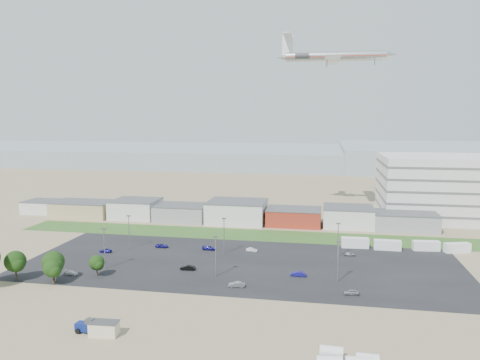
% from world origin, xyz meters
% --- Properties ---
extents(ground, '(700.00, 700.00, 0.00)m').
position_xyz_m(ground, '(0.00, 0.00, 0.00)').
color(ground, '#867655').
rests_on(ground, ground).
extents(parking_lot, '(120.00, 50.00, 0.01)m').
position_xyz_m(parking_lot, '(5.00, 20.00, 0.01)').
color(parking_lot, black).
rests_on(parking_lot, ground).
extents(grass_strip, '(160.00, 16.00, 0.02)m').
position_xyz_m(grass_strip, '(0.00, 52.00, 0.01)').
color(grass_strip, '#325921').
rests_on(grass_strip, ground).
extents(hills_backdrop, '(700.00, 200.00, 9.00)m').
position_xyz_m(hills_backdrop, '(40.00, 315.00, 4.50)').
color(hills_backdrop, gray).
rests_on(hills_backdrop, ground).
extents(building_row, '(170.00, 20.00, 8.00)m').
position_xyz_m(building_row, '(-17.00, 71.00, 4.00)').
color(building_row, silver).
rests_on(building_row, ground).
extents(portable_shed, '(5.52, 3.12, 2.70)m').
position_xyz_m(portable_shed, '(-12.21, -27.48, 1.35)').
color(portable_shed, beige).
rests_on(portable_shed, ground).
extents(telehandler, '(6.90, 2.89, 2.80)m').
position_xyz_m(telehandler, '(-15.95, -27.01, 1.40)').
color(telehandler, navy).
rests_on(telehandler, ground).
extents(storage_tank_nw, '(3.98, 2.18, 2.32)m').
position_xyz_m(storage_tank_nw, '(29.08, -28.25, 1.16)').
color(storage_tank_nw, silver).
rests_on(storage_tank_nw, ground).
extents(storage_tank_ne, '(3.71, 1.96, 2.19)m').
position_xyz_m(storage_tank_ne, '(34.79, -29.56, 1.09)').
color(storage_tank_ne, silver).
rests_on(storage_tank_ne, ground).
extents(box_trailer_a, '(8.44, 3.07, 3.11)m').
position_xyz_m(box_trailer_a, '(36.87, 41.97, 1.56)').
color(box_trailer_a, silver).
rests_on(box_trailer_a, ground).
extents(box_trailer_b, '(8.04, 2.64, 3.00)m').
position_xyz_m(box_trailer_b, '(46.47, 41.22, 1.50)').
color(box_trailer_b, silver).
rests_on(box_trailer_b, ground).
extents(box_trailer_c, '(8.01, 3.18, 2.93)m').
position_xyz_m(box_trailer_c, '(57.96, 42.67, 1.46)').
color(box_trailer_c, silver).
rests_on(box_trailer_c, ground).
extents(box_trailer_d, '(7.95, 4.37, 2.85)m').
position_xyz_m(box_trailer_d, '(66.69, 42.06, 1.42)').
color(box_trailer_d, silver).
rests_on(box_trailer_d, ground).
extents(tree_left, '(5.58, 5.58, 8.37)m').
position_xyz_m(tree_left, '(-47.69, -3.49, 4.19)').
color(tree_left, black).
rests_on(tree_left, ground).
extents(tree_mid, '(5.78, 5.78, 8.67)m').
position_xyz_m(tree_mid, '(-37.78, -2.83, 4.34)').
color(tree_mid, black).
rests_on(tree_mid, ground).
extents(tree_right, '(4.72, 4.72, 7.09)m').
position_xyz_m(tree_right, '(-36.86, -4.66, 3.54)').
color(tree_right, black).
rests_on(tree_right, ground).
extents(tree_near, '(4.13, 4.13, 6.20)m').
position_xyz_m(tree_near, '(-29.26, 2.79, 3.10)').
color(tree_near, black).
rests_on(tree_near, ground).
extents(lightpole_front_l, '(1.29, 0.54, 10.97)m').
position_xyz_m(lightpole_front_l, '(-30.02, 8.72, 5.49)').
color(lightpole_front_l, slate).
rests_on(lightpole_front_l, ground).
extents(lightpole_front_m, '(1.23, 0.51, 10.44)m').
position_xyz_m(lightpole_front_m, '(0.51, 8.05, 5.22)').
color(lightpole_front_m, slate).
rests_on(lightpole_front_m, ground).
extents(lightpole_front_r, '(1.20, 0.50, 10.23)m').
position_xyz_m(lightpole_front_r, '(30.90, 9.66, 5.12)').
color(lightpole_front_r, slate).
rests_on(lightpole_front_r, ground).
extents(lightpole_back_l, '(1.22, 0.51, 10.38)m').
position_xyz_m(lightpole_back_l, '(-31.65, 28.23, 5.19)').
color(lightpole_back_l, slate).
rests_on(lightpole_back_l, ground).
extents(lightpole_back_m, '(1.27, 0.53, 10.79)m').
position_xyz_m(lightpole_back_m, '(-1.71, 28.03, 5.39)').
color(lightpole_back_m, slate).
rests_on(lightpole_back_m, ground).
extents(lightpole_back_r, '(1.19, 0.49, 10.07)m').
position_xyz_m(lightpole_back_r, '(31.32, 30.45, 5.04)').
color(lightpole_back_r, slate).
rests_on(lightpole_back_r, ground).
extents(airliner, '(48.73, 33.73, 14.21)m').
position_xyz_m(airliner, '(30.13, 91.50, 64.54)').
color(airliner, silver).
extents(parked_car_1, '(3.97, 1.53, 1.29)m').
position_xyz_m(parked_car_1, '(21.16, 11.93, 0.65)').
color(parked_car_1, navy).
rests_on(parked_car_1, ground).
extents(parked_car_2, '(3.65, 1.73, 1.21)m').
position_xyz_m(parked_car_2, '(33.75, 1.52, 0.60)').
color(parked_car_2, '#A5A5AA').
rests_on(parked_car_2, ground).
extents(parked_car_4, '(4.02, 1.51, 1.31)m').
position_xyz_m(parked_car_4, '(-7.94, 11.60, 0.66)').
color(parked_car_4, black).
rests_on(parked_car_4, ground).
extents(parked_car_5, '(3.72, 1.63, 1.25)m').
position_xyz_m(parked_car_5, '(-36.92, 22.81, 0.62)').
color(parked_car_5, navy).
rests_on(parked_car_5, ground).
extents(parked_car_6, '(4.26, 1.85, 1.22)m').
position_xyz_m(parked_car_6, '(-7.12, 31.15, 0.61)').
color(parked_car_6, navy).
rests_on(parked_car_6, ground).
extents(parked_car_8, '(3.37, 1.53, 1.12)m').
position_xyz_m(parked_car_8, '(34.91, 32.65, 0.56)').
color(parked_car_8, '#A5A5AA').
rests_on(parked_car_8, ground).
extents(parked_car_9, '(4.09, 2.01, 1.12)m').
position_xyz_m(parked_car_9, '(-22.18, 31.10, 0.56)').
color(parked_car_9, navy).
rests_on(parked_car_9, ground).
extents(parked_car_10, '(3.88, 1.88, 1.09)m').
position_xyz_m(parked_car_10, '(-36.41, 2.54, 0.54)').
color(parked_car_10, silver).
rests_on(parked_car_10, ground).
extents(parked_car_11, '(3.46, 1.39, 1.12)m').
position_xyz_m(parked_car_11, '(6.04, 31.81, 0.56)').
color(parked_car_11, silver).
rests_on(parked_car_11, ground).
extents(parked_car_13, '(4.04, 1.77, 1.29)m').
position_xyz_m(parked_car_13, '(7.17, 1.50, 0.65)').
color(parked_car_13, '#A5A5AA').
rests_on(parked_car_13, ground).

